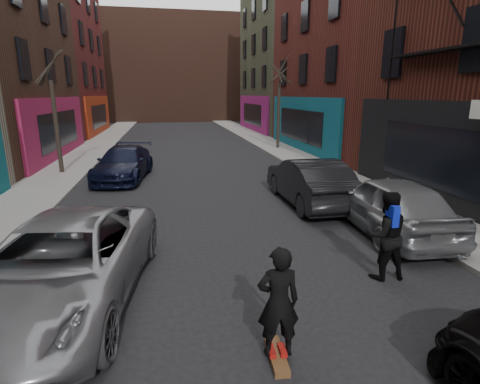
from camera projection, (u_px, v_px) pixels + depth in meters
name	position (u px, v px, depth m)	size (l,w,h in m)	color
sidewalk_left	(102.00, 142.00, 29.07)	(2.50, 84.00, 0.13)	gray
sidewalk_right	(258.00, 138.00, 31.39)	(2.50, 84.00, 0.13)	gray
building_far	(172.00, 70.00, 53.13)	(40.00, 10.00, 14.00)	#47281E
tree_left_far	(53.00, 101.00, 16.84)	(2.00, 2.00, 6.50)	black
tree_right_far	(279.00, 96.00, 24.81)	(2.00, 2.00, 6.80)	black
parked_left_far	(62.00, 265.00, 6.63)	(2.58, 5.60, 1.56)	gray
parked_left_end	(124.00, 163.00, 16.66)	(1.99, 4.89, 1.42)	black
parked_right_far	(390.00, 204.00, 10.16)	(1.90, 4.72, 1.61)	gray
parked_right_end	(309.00, 181.00, 12.86)	(1.69, 4.85, 1.60)	black
skateboard	(277.00, 356.00, 5.40)	(0.22, 0.80, 0.10)	brown
skateboarder	(278.00, 302.00, 5.17)	(0.60, 0.39, 1.64)	black
pedestrian	(385.00, 235.00, 7.59)	(0.94, 0.75, 1.85)	black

